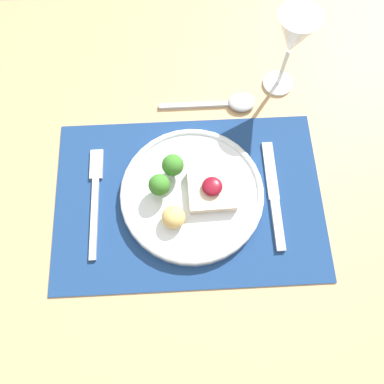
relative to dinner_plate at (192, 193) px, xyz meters
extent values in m
plane|color=gray|center=(-0.01, -0.01, -0.75)|extent=(8.00, 8.00, 0.00)
cube|color=tan|center=(-0.01, -0.01, -0.03)|extent=(1.26, 1.01, 0.03)
cylinder|color=tan|center=(-0.57, 0.43, -0.40)|extent=(0.06, 0.06, 0.70)
cylinder|color=tan|center=(0.55, 0.43, -0.40)|extent=(0.06, 0.06, 0.70)
cube|color=navy|center=(-0.01, -0.01, -0.02)|extent=(0.49, 0.33, 0.00)
cylinder|color=silver|center=(0.00, 0.00, -0.01)|extent=(0.26, 0.26, 0.02)
torus|color=silver|center=(0.00, 0.00, 0.00)|extent=(0.26, 0.26, 0.01)
cube|color=beige|center=(0.04, 0.00, 0.01)|extent=(0.09, 0.08, 0.02)
ellipsoid|color=maroon|center=(0.04, 0.00, 0.03)|extent=(0.04, 0.04, 0.01)
cylinder|color=#84B256|center=(-0.03, 0.04, 0.01)|extent=(0.01, 0.01, 0.02)
sphere|color=#387A28|center=(-0.03, 0.04, 0.03)|extent=(0.04, 0.04, 0.04)
cylinder|color=#84B256|center=(-0.06, 0.01, 0.01)|extent=(0.01, 0.01, 0.02)
sphere|color=#387A28|center=(-0.06, 0.01, 0.03)|extent=(0.04, 0.04, 0.04)
ellipsoid|color=tan|center=(-0.03, -0.05, 0.02)|extent=(0.05, 0.05, 0.03)
cube|color=#B2B2B7|center=(-0.18, -0.04, -0.01)|extent=(0.01, 0.15, 0.01)
cube|color=#B2B2B7|center=(-0.18, 0.07, -0.01)|extent=(0.02, 0.06, 0.01)
cube|color=#B2B2B7|center=(0.15, -0.06, -0.01)|extent=(0.02, 0.10, 0.01)
cube|color=#B2B2B7|center=(0.15, 0.04, -0.01)|extent=(0.02, 0.12, 0.00)
cube|color=#B2B2B7|center=(0.02, 0.19, -0.01)|extent=(0.14, 0.01, 0.01)
ellipsoid|color=#B2B2B7|center=(0.11, 0.19, -0.01)|extent=(0.06, 0.05, 0.02)
cylinder|color=white|center=(0.19, 0.24, -0.02)|extent=(0.06, 0.06, 0.01)
cylinder|color=white|center=(0.19, 0.24, 0.03)|extent=(0.01, 0.01, 0.09)
cone|color=white|center=(0.19, 0.24, 0.12)|extent=(0.08, 0.08, 0.08)
camera|label=1|loc=(-0.01, -0.23, 0.63)|focal=35.00mm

